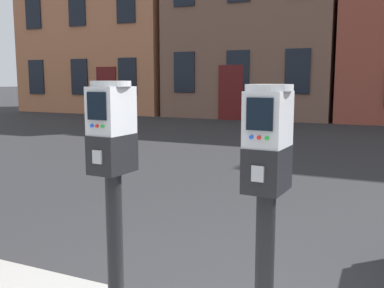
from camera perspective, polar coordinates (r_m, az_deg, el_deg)
parking_meter_near_kerb at (r=2.43m, az=-10.19°, el=-2.22°), size 0.23×0.26×1.39m
parking_meter_twin_adjacent at (r=2.07m, az=9.61°, el=-4.33°), size 0.23×0.26×1.38m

